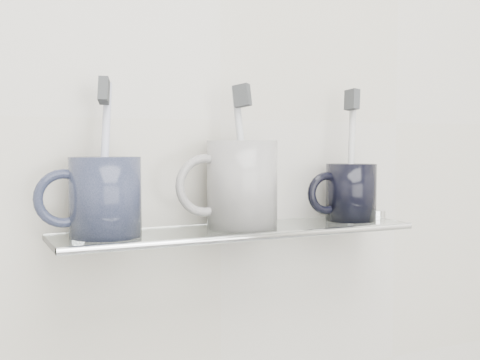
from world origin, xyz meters
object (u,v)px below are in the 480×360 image
shelf_glass (239,231)px  mug_center (242,184)px  mug_right (351,192)px  mug_left (105,197)px

shelf_glass → mug_center: size_ratio=4.17×
shelf_glass → mug_right: size_ratio=5.87×
mug_left → mug_center: bearing=-23.9°
shelf_glass → mug_left: mug_left is taller
mug_left → mug_center: (0.19, 0.00, 0.01)m
mug_center → mug_right: mug_center is taller
mug_center → shelf_glass: bearing=-125.1°
mug_left → shelf_glass: bearing=-25.5°
mug_right → mug_center: bearing=174.3°
shelf_glass → mug_right: 0.19m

